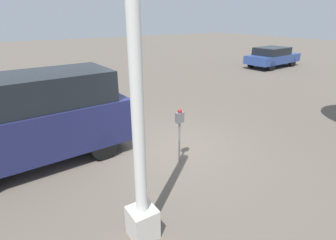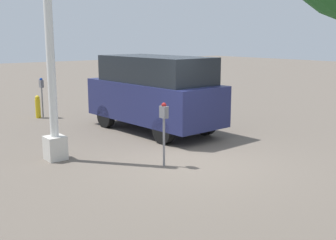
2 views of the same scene
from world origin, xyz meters
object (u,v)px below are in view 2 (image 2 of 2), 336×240
Objects in this scene: parking_meter_near at (164,120)px; fire_hydrant at (38,107)px; parked_van at (154,91)px; parking_meter_far at (42,88)px; lamp_post at (51,76)px.

fire_hydrant is (7.18, 0.06, -0.64)m from parking_meter_near.
parking_meter_near is at bearing 144.14° from parked_van.
parked_van is at bearing -30.48° from parking_meter_near.
parking_meter_near reaches higher than parking_meter_far.
parking_meter_near is 2.72m from lamp_post.
lamp_post is 6.76× the size of fire_hydrant.
parking_meter_far is at bearing 1.41° from parking_meter_near.
parking_meter_far is at bearing -89.34° from fire_hydrant.
parking_meter_near is 0.26× the size of lamp_post.
lamp_post is 3.79m from parked_van.
fire_hydrant is at bearing -17.21° from lamp_post.
parking_meter_near is at bearing -178.59° from parking_meter_far.
lamp_post reaches higher than parking_meter_near.
lamp_post reaches higher than parking_meter_far.
parking_meter_near is 1.77× the size of fire_hydrant.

